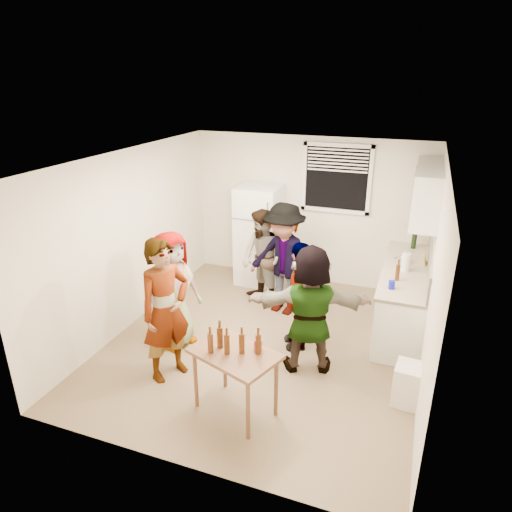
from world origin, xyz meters
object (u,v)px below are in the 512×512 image
at_px(beer_bottle_counter, 397,280).
at_px(guest_black, 298,344).
at_px(guest_stripe, 171,373).
at_px(serving_table, 236,410).
at_px(red_cup, 258,349).
at_px(beer_bottle_table, 220,347).
at_px(guest_back_left, 262,303).
at_px(kettle, 404,263).
at_px(guest_orange, 307,367).
at_px(guest_grey, 177,342).
at_px(refrigerator, 259,235).
at_px(blue_cup, 391,289).
at_px(trash_bin, 409,384).
at_px(guest_back_right, 282,311).
at_px(wine_bottle, 413,248).

distance_m(beer_bottle_counter, guest_black, 1.57).
height_order(beer_bottle_counter, guest_stripe, beer_bottle_counter).
bearing_deg(beer_bottle_counter, guest_black, -153.89).
distance_m(serving_table, red_cup, 0.79).
distance_m(beer_bottle_table, guest_back_left, 2.57).
bearing_deg(kettle, guest_orange, -137.72).
height_order(guest_grey, guest_back_left, guest_back_left).
xyz_separation_m(serving_table, guest_orange, (0.54, 1.04, 0.00)).
distance_m(beer_bottle_counter, beer_bottle_table, 2.60).
bearing_deg(kettle, refrigerator, 149.42).
height_order(red_cup, guest_stripe, red_cup).
bearing_deg(guest_back_left, blue_cup, 15.76).
height_order(beer_bottle_table, guest_black, beer_bottle_table).
relative_size(blue_cup, trash_bin, 0.22).
xyz_separation_m(blue_cup, guest_back_left, (-1.97, 0.69, -0.90)).
distance_m(red_cup, guest_orange, 1.23).
bearing_deg(guest_black, guest_back_left, -162.18).
bearing_deg(guest_black, guest_back_right, -173.81).
bearing_deg(kettle, guest_back_right, 175.14).
bearing_deg(guest_orange, trash_bin, 149.80).
height_order(red_cup, guest_black, red_cup).
bearing_deg(blue_cup, guest_grey, -163.44).
bearing_deg(beer_bottle_table, red_cup, 13.61).
xyz_separation_m(trash_bin, guest_black, (-1.46, 0.71, -0.25)).
bearing_deg(blue_cup, guest_black, -165.70).
height_order(blue_cup, guest_black, blue_cup).
distance_m(serving_table, beer_bottle_table, 0.77).
distance_m(refrigerator, trash_bin, 3.68).
bearing_deg(serving_table, beer_bottle_table, 169.26).
height_order(beer_bottle_counter, guest_back_left, beer_bottle_counter).
bearing_deg(guest_back_right, blue_cup, -5.37).
relative_size(serving_table, guest_grey, 0.56).
relative_size(blue_cup, serving_table, 0.12).
bearing_deg(beer_bottle_table, wine_bottle, 61.96).
distance_m(blue_cup, beer_bottle_table, 2.36).
distance_m(serving_table, guest_grey, 1.61).
distance_m(guest_back_left, guest_orange, 1.80).
height_order(wine_bottle, trash_bin, wine_bottle).
height_order(guest_back_left, guest_orange, guest_back_left).
xyz_separation_m(wine_bottle, blue_cup, (-0.20, -1.60, 0.00)).
relative_size(red_cup, guest_grey, 0.07).
bearing_deg(guest_orange, guest_stripe, 6.96).
relative_size(beer_bottle_counter, guest_stripe, 0.12).
height_order(blue_cup, guest_back_left, blue_cup).
bearing_deg(serving_table, guest_stripe, 161.73).
height_order(refrigerator, beer_bottle_counter, refrigerator).
height_order(wine_bottle, guest_grey, wine_bottle).
xyz_separation_m(red_cup, guest_back_left, (-0.77, 2.34, -0.75)).
xyz_separation_m(beer_bottle_table, guest_back_left, (-0.39, 2.43, -0.75)).
relative_size(kettle, guest_stripe, 0.12).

